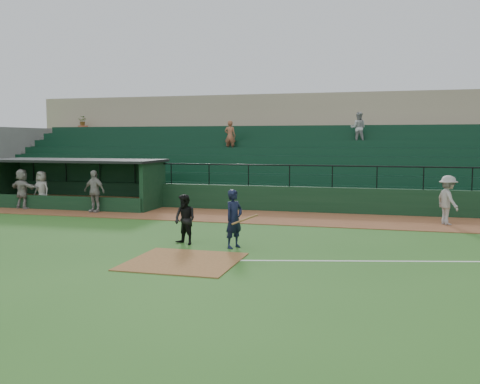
# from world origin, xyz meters

# --- Properties ---
(ground) EXTENTS (90.00, 90.00, 0.00)m
(ground) POSITION_xyz_m (0.00, 0.00, 0.00)
(ground) COLOR #27581C
(ground) RESTS_ON ground
(warning_track) EXTENTS (40.00, 4.00, 0.03)m
(warning_track) POSITION_xyz_m (0.00, 8.00, 0.01)
(warning_track) COLOR brown
(warning_track) RESTS_ON ground
(home_plate_dirt) EXTENTS (3.00, 3.00, 0.03)m
(home_plate_dirt) POSITION_xyz_m (0.00, -1.00, 0.01)
(home_plate_dirt) COLOR brown
(home_plate_dirt) RESTS_ON ground
(foul_line) EXTENTS (17.49, 4.44, 0.01)m
(foul_line) POSITION_xyz_m (8.00, 1.20, 0.01)
(foul_line) COLOR white
(foul_line) RESTS_ON ground
(stadium_structure) EXTENTS (38.00, 13.08, 6.40)m
(stadium_structure) POSITION_xyz_m (-0.00, 16.46, 2.30)
(stadium_structure) COLOR black
(stadium_structure) RESTS_ON ground
(dugout) EXTENTS (8.90, 3.20, 2.42)m
(dugout) POSITION_xyz_m (-9.75, 9.56, 1.33)
(dugout) COLOR black
(dugout) RESTS_ON ground
(batter_at_plate) EXTENTS (1.15, 0.80, 1.85)m
(batter_at_plate) POSITION_xyz_m (0.83, 1.26, 0.92)
(batter_at_plate) COLOR black
(batter_at_plate) RESTS_ON ground
(umpire) EXTENTS (0.98, 0.89, 1.64)m
(umpire) POSITION_xyz_m (-0.87, 1.39, 0.82)
(umpire) COLOR black
(umpire) RESTS_ON ground
(runner) EXTENTS (1.19, 1.46, 1.96)m
(runner) POSITION_xyz_m (7.80, 7.81, 1.01)
(runner) COLOR gray
(runner) RESTS_ON warning_track
(dugout_player_a) EXTENTS (1.22, 0.68, 1.97)m
(dugout_player_a) POSITION_xyz_m (-7.74, 7.46, 1.01)
(dugout_player_a) COLOR #9B9791
(dugout_player_a) RESTS_ON warning_track
(dugout_player_b) EXTENTS (1.00, 0.76, 1.84)m
(dugout_player_b) POSITION_xyz_m (-10.93, 7.98, 0.95)
(dugout_player_b) COLOR #A29D97
(dugout_player_b) RESTS_ON warning_track
(dugout_player_c) EXTENTS (1.89, 0.99, 1.95)m
(dugout_player_c) POSITION_xyz_m (-11.83, 7.69, 1.01)
(dugout_player_c) COLOR #9C9892
(dugout_player_c) RESTS_ON warning_track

